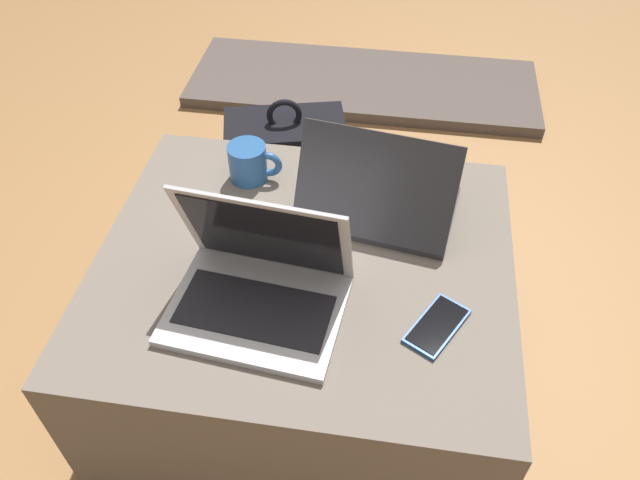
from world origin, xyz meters
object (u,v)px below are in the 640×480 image
Objects in this scene: laptop_far at (377,200)px; backpack at (287,182)px; laptop_near at (259,284)px; cell_phone at (437,326)px; coffee_mug at (250,163)px.

laptop_far is 0.54m from backpack.
laptop_near is 2.23× the size of cell_phone.
coffee_mug is at bearing -7.03° from laptop_far.
backpack is at bearing 84.65° from coffee_mug.
laptop_far reaches higher than coffee_mug.
backpack is (-0.08, 0.64, -0.29)m from laptop_near.
laptop_far is 2.32× the size of cell_phone.
backpack is 3.93× the size of coffee_mug.
laptop_near reaches higher than coffee_mug.
backpack is 0.40m from coffee_mug.
laptop_far is 0.32m from cell_phone.
cell_phone is (0.14, -0.29, -0.04)m from laptop_far.
cell_phone is 0.81m from backpack.
laptop_near reaches higher than laptop_far.
laptop_near is 0.38m from coffee_mug.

